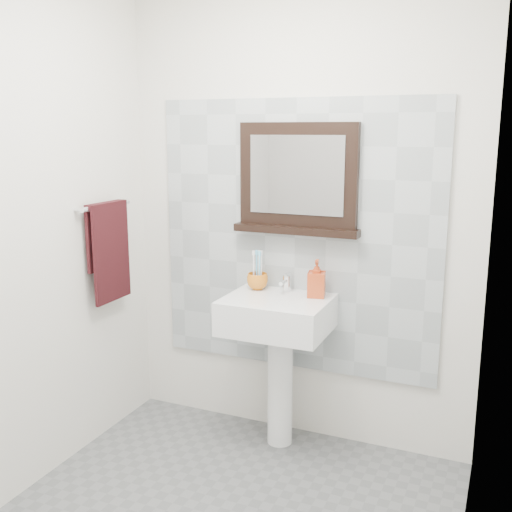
{
  "coord_description": "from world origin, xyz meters",
  "views": [
    {
      "loc": [
        1.09,
        -1.98,
        1.73
      ],
      "look_at": [
        -0.01,
        0.55,
        1.15
      ],
      "focal_mm": 42.0,
      "sensor_mm": 36.0,
      "label": 1
    }
  ],
  "objects_px": {
    "soap_dispenser": "(317,278)",
    "hand_towel": "(109,244)",
    "pedestal_sink": "(278,331)",
    "framed_mirror": "(298,181)",
    "toothbrush_cup": "(257,281)"
  },
  "relations": [
    {
      "from": "pedestal_sink",
      "to": "hand_towel",
      "type": "height_order",
      "value": "hand_towel"
    },
    {
      "from": "framed_mirror",
      "to": "hand_towel",
      "type": "distance_m",
      "value": 1.09
    },
    {
      "from": "pedestal_sink",
      "to": "soap_dispenser",
      "type": "xyz_separation_m",
      "value": [
        0.18,
        0.1,
        0.28
      ]
    },
    {
      "from": "pedestal_sink",
      "to": "soap_dispenser",
      "type": "distance_m",
      "value": 0.35
    },
    {
      "from": "soap_dispenser",
      "to": "framed_mirror",
      "type": "relative_size",
      "value": 0.29
    },
    {
      "from": "toothbrush_cup",
      "to": "hand_towel",
      "type": "relative_size",
      "value": 0.21
    },
    {
      "from": "soap_dispenser",
      "to": "hand_towel",
      "type": "height_order",
      "value": "hand_towel"
    },
    {
      "from": "toothbrush_cup",
      "to": "hand_towel",
      "type": "bearing_deg",
      "value": -157.01
    },
    {
      "from": "pedestal_sink",
      "to": "hand_towel",
      "type": "relative_size",
      "value": 1.75
    },
    {
      "from": "hand_towel",
      "to": "framed_mirror",
      "type": "bearing_deg",
      "value": 22.22
    },
    {
      "from": "framed_mirror",
      "to": "hand_towel",
      "type": "xyz_separation_m",
      "value": [
        -0.96,
        -0.39,
        -0.35
      ]
    },
    {
      "from": "soap_dispenser",
      "to": "hand_towel",
      "type": "bearing_deg",
      "value": -176.3
    },
    {
      "from": "toothbrush_cup",
      "to": "framed_mirror",
      "type": "bearing_deg",
      "value": 19.3
    },
    {
      "from": "soap_dispenser",
      "to": "hand_towel",
      "type": "distance_m",
      "value": 1.16
    },
    {
      "from": "pedestal_sink",
      "to": "toothbrush_cup",
      "type": "relative_size",
      "value": 8.25
    }
  ]
}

